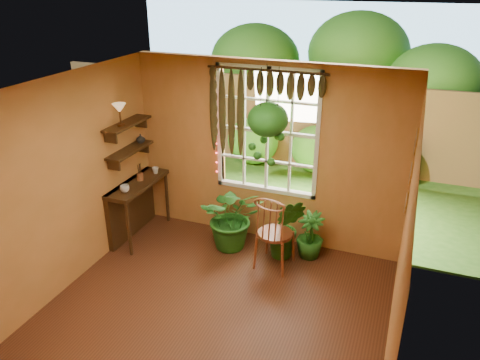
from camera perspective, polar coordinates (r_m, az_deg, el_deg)
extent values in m
plane|color=#502816|center=(5.68, -4.58, -17.70)|extent=(4.50, 4.50, 0.00)
plane|color=silver|center=(4.38, -5.74, 9.76)|extent=(4.50, 4.50, 0.00)
plane|color=#C38042|center=(6.78, 3.20, 3.05)|extent=(4.00, 0.00, 4.00)
plane|color=#C38042|center=(5.96, -22.67, -1.92)|extent=(0.00, 4.50, 4.50)
plane|color=#C38042|center=(4.49, 18.92, -10.05)|extent=(0.00, 4.50, 4.50)
cube|color=white|center=(6.69, 3.35, 5.94)|extent=(1.52, 0.10, 1.86)
cube|color=white|center=(6.72, 3.43, 6.01)|extent=(1.38, 0.01, 1.78)
cylinder|color=#3C2610|center=(6.37, 3.23, 13.20)|extent=(1.70, 0.04, 0.04)
cube|color=#3C2610|center=(7.16, -12.38, -0.49)|extent=(0.40, 1.20, 0.06)
cube|color=#3C2610|center=(7.42, -13.14, -3.25)|extent=(0.08, 1.18, 0.90)
cylinder|color=#3C2610|center=(6.87, -13.40, -5.80)|extent=(0.05, 0.05, 0.86)
cylinder|color=#3C2610|center=(7.69, -8.90, -2.07)|extent=(0.05, 0.05, 0.86)
cube|color=#3C2610|center=(7.00, -13.28, 3.56)|extent=(0.25, 0.90, 0.04)
cube|color=#3C2610|center=(6.88, -13.59, 6.68)|extent=(0.25, 0.90, 0.04)
cube|color=#2B5B1A|center=(11.82, 10.65, 4.87)|extent=(14.00, 10.00, 0.04)
cube|color=olive|center=(9.86, 8.99, 6.77)|extent=(12.00, 0.10, 1.80)
plane|color=#88BAE4|center=(13.17, 12.76, 13.71)|extent=(12.00, 0.00, 12.00)
cylinder|color=brown|center=(6.45, 4.30, -6.54)|extent=(0.53, 0.53, 0.04)
torus|color=brown|center=(6.02, 3.68, -2.96)|extent=(0.45, 0.09, 0.45)
imported|color=#175216|center=(6.85, -0.90, -4.47)|extent=(1.13, 1.06, 1.01)
imported|color=#175216|center=(6.65, 5.62, -5.80)|extent=(0.57, 0.48, 0.95)
imported|color=#175216|center=(6.77, 8.55, -6.67)|extent=(0.49, 0.49, 0.69)
ellipsoid|color=black|center=(6.20, 3.40, 6.67)|extent=(0.32, 0.32, 0.19)
ellipsoid|color=#175216|center=(6.17, 3.42, 7.37)|extent=(0.54, 0.54, 0.46)
imported|color=silver|center=(6.85, -13.88, -1.03)|extent=(0.17, 0.17, 0.10)
imported|color=beige|center=(7.39, -10.27, 1.16)|extent=(0.13, 0.13, 0.10)
cylinder|color=brown|center=(7.19, -12.09, 0.39)|extent=(0.09, 0.09, 0.11)
imported|color=#B2AD99|center=(7.20, -12.03, 4.98)|extent=(0.18, 0.18, 0.14)
cylinder|color=#533217|center=(6.73, -14.30, 6.53)|extent=(0.11, 0.11, 0.03)
cylinder|color=#533217|center=(6.70, -14.39, 7.35)|extent=(0.03, 0.03, 0.19)
cone|color=slate|center=(6.66, -14.51, 8.48)|extent=(0.19, 0.19, 0.13)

